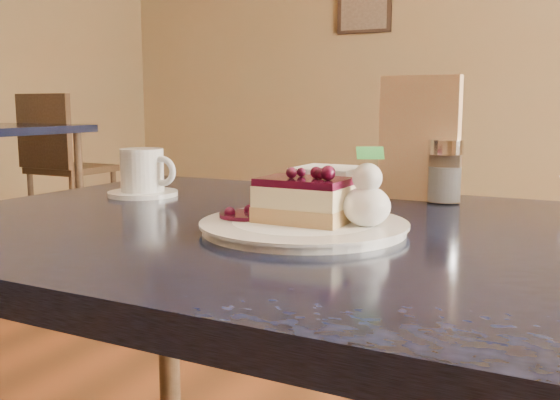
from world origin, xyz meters
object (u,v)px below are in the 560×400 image
at_px(main_table, 318,279).
at_px(coffee_set, 143,175).
at_px(dessert_plate, 304,227).
at_px(cheesecake_slice, 304,200).

relative_size(main_table, coffee_set, 8.80).
bearing_deg(dessert_plate, cheesecake_slice, 180.00).
distance_m(dessert_plate, coffee_set, 0.41).
relative_size(dessert_plate, cheesecake_slice, 2.23).
height_order(cheesecake_slice, coffee_set, coffee_set).
height_order(dessert_plate, coffee_set, coffee_set).
bearing_deg(cheesecake_slice, main_table, 90.00).
xyz_separation_m(dessert_plate, cheesecake_slice, (-0.00, 0.00, 0.03)).
bearing_deg(cheesecake_slice, coffee_set, 158.43).
height_order(main_table, dessert_plate, dessert_plate).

